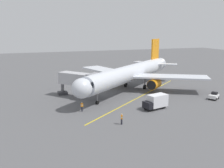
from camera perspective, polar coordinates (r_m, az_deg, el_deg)
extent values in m
plane|color=#565659|center=(60.86, 3.06, -1.54)|extent=(220.00, 220.00, 0.00)
cube|color=yellow|center=(56.26, 6.29, -2.72)|extent=(31.17, 25.45, 0.01)
cylinder|color=silver|center=(60.71, 3.90, 2.37)|extent=(28.76, 24.42, 3.80)
ellipsoid|color=silver|center=(45.58, -6.62, -0.95)|extent=(5.38, 5.33, 3.61)
cone|color=silver|center=(77.46, 10.19, 4.32)|extent=(4.49, 4.55, 3.42)
cube|color=black|center=(46.55, -5.59, 0.04)|extent=(3.28, 3.51, 0.90)
cube|color=silver|center=(60.97, 12.65, 1.57)|extent=(17.44, 12.78, 0.36)
cylinder|color=orange|center=(59.66, 9.27, 0.01)|extent=(4.09, 3.93, 2.30)
cylinder|color=black|center=(58.07, 8.62, -0.30)|extent=(1.48, 1.75, 2.10)
cube|color=silver|center=(68.17, -1.06, 2.95)|extent=(10.00, 17.83, 0.36)
cylinder|color=orange|center=(64.74, -0.29, 1.12)|extent=(4.09, 3.93, 2.30)
cylinder|color=black|center=(63.28, -1.12, 0.86)|extent=(1.48, 1.75, 2.10)
cube|color=orange|center=(74.26, 9.46, 6.97)|extent=(3.95, 3.31, 7.20)
cube|color=silver|center=(73.22, 11.62, 4.29)|extent=(6.68, 5.49, 0.24)
cube|color=silver|center=(75.56, 7.03, 4.68)|extent=(4.55, 6.83, 0.24)
cylinder|color=slate|center=(49.84, -3.26, -2.56)|extent=(0.24, 0.24, 2.77)
cylinder|color=black|center=(50.20, -3.25, -4.09)|extent=(0.83, 0.79, 0.70)
cylinder|color=slate|center=(62.68, 7.24, 0.60)|extent=(0.24, 0.24, 2.77)
cylinder|color=black|center=(62.97, 7.21, -0.64)|extent=(1.14, 1.04, 1.10)
cylinder|color=slate|center=(64.90, 3.04, 1.07)|extent=(0.24, 0.24, 2.77)
cylinder|color=black|center=(65.18, 3.03, -0.12)|extent=(1.14, 1.04, 1.10)
cube|color=#B7B7BC|center=(55.09, -7.42, 1.09)|extent=(7.70, 8.62, 2.50)
cube|color=gray|center=(52.46, -3.56, 0.61)|extent=(4.25, 4.19, 3.00)
cylinder|color=slate|center=(58.34, -10.84, -0.37)|extent=(0.70, 0.70, 3.90)
cube|color=#333338|center=(58.71, -10.78, -1.94)|extent=(2.00, 2.00, 0.60)
cylinder|color=#23232D|center=(39.97, 2.13, -8.24)|extent=(0.26, 0.26, 0.88)
cube|color=orange|center=(39.71, 2.14, -7.24)|extent=(0.34, 0.43, 0.60)
cube|color=silver|center=(39.71, 2.14, -7.24)|extent=(0.35, 0.45, 0.10)
sphere|color=beige|center=(39.58, 2.14, -6.67)|extent=(0.22, 0.22, 0.22)
cylinder|color=#23232D|center=(46.25, -6.61, -5.46)|extent=(0.26, 0.26, 0.88)
cube|color=orange|center=(46.04, -6.63, -4.58)|extent=(0.40, 0.28, 0.60)
cube|color=silver|center=(46.04, -6.63, -4.58)|extent=(0.42, 0.29, 0.10)
sphere|color=beige|center=(45.92, -6.64, -4.08)|extent=(0.22, 0.22, 0.22)
cube|color=black|center=(46.79, 8.17, -4.55)|extent=(2.10, 2.25, 1.20)
cube|color=black|center=(46.29, 7.52, -4.46)|extent=(0.56, 1.69, 0.70)
cube|color=silver|center=(47.93, 9.93, -3.59)|extent=(3.97, 2.80, 2.20)
cylinder|color=black|center=(46.34, 8.45, -5.50)|extent=(0.88, 0.44, 0.84)
cylinder|color=black|center=(47.27, 7.39, -5.12)|extent=(0.88, 0.44, 0.84)
cylinder|color=black|center=(48.46, 11.27, -4.82)|extent=(0.88, 0.44, 0.84)
cylinder|color=black|center=(49.35, 10.21, -4.47)|extent=(0.88, 0.44, 0.84)
cube|color=black|center=(77.68, -0.74, 1.93)|extent=(2.56, 2.65, 0.60)
cube|color=black|center=(76.05, -1.17, 2.40)|extent=(3.10, 3.46, 1.61)
cylinder|color=black|center=(76.45, -0.59, 1.54)|extent=(0.60, 0.65, 0.64)
cylinder|color=black|center=(76.91, -1.50, 1.60)|extent=(0.60, 0.65, 0.64)
cylinder|color=black|center=(77.83, -0.20, 1.73)|extent=(0.60, 0.65, 0.64)
cylinder|color=black|center=(78.28, -1.09, 1.79)|extent=(0.60, 0.65, 0.64)
cube|color=white|center=(57.49, 21.46, -2.52)|extent=(2.75, 2.49, 0.70)
cube|color=black|center=(57.63, 21.60, -1.88)|extent=(1.34, 1.41, 0.50)
cylinder|color=black|center=(56.66, 21.82, -3.13)|extent=(0.64, 0.53, 0.60)
cylinder|color=black|center=(57.01, 20.57, -2.94)|extent=(0.64, 0.53, 0.60)
cylinder|color=black|center=(58.15, 22.28, -2.79)|extent=(0.64, 0.53, 0.60)
cylinder|color=black|center=(58.50, 21.06, -2.60)|extent=(0.64, 0.53, 0.60)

